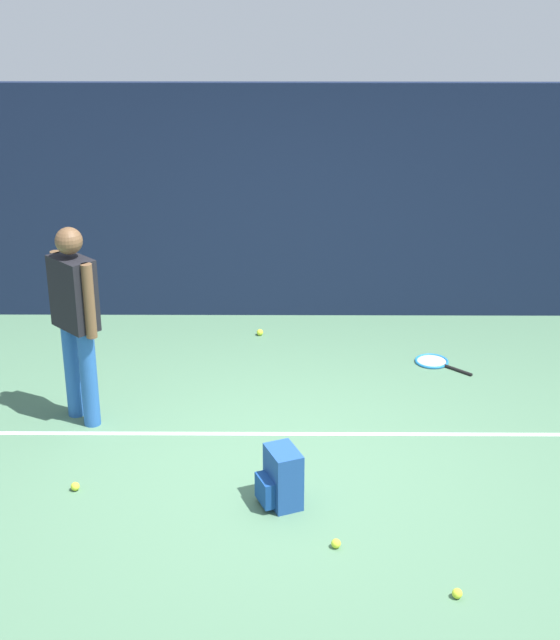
{
  "coord_description": "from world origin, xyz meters",
  "views": [
    {
      "loc": [
        0.04,
        -6.47,
        3.85
      ],
      "look_at": [
        0.0,
        0.4,
        1.0
      ],
      "focal_mm": 52.81,
      "sensor_mm": 36.0,
      "label": 1
    }
  ],
  "objects_px": {
    "tennis_ball_near_player": "(336,543)",
    "tennis_ball_mid_court": "(260,332)",
    "tennis_racket": "(434,362)",
    "tennis_ball_far_left": "(75,486)",
    "tennis_player": "(75,314)",
    "tennis_ball_by_fence": "(457,593)",
    "backpack": "(281,478)"
  },
  "relations": [
    {
      "from": "tennis_player",
      "to": "tennis_ball_far_left",
      "type": "height_order",
      "value": "tennis_player"
    },
    {
      "from": "tennis_player",
      "to": "tennis_racket",
      "type": "relative_size",
      "value": 2.98
    },
    {
      "from": "backpack",
      "to": "tennis_ball_by_fence",
      "type": "bearing_deg",
      "value": 24.4
    },
    {
      "from": "tennis_ball_far_left",
      "to": "tennis_ball_by_fence",
      "type": "bearing_deg",
      "value": -24.6
    },
    {
      "from": "tennis_ball_far_left",
      "to": "tennis_player",
      "type": "bearing_deg",
      "value": 97.72
    },
    {
      "from": "tennis_ball_mid_court",
      "to": "tennis_ball_far_left",
      "type": "bearing_deg",
      "value": -114.09
    },
    {
      "from": "tennis_ball_mid_court",
      "to": "tennis_ball_far_left",
      "type": "height_order",
      "value": "same"
    },
    {
      "from": "tennis_racket",
      "to": "tennis_ball_far_left",
      "type": "bearing_deg",
      "value": 79.52
    },
    {
      "from": "tennis_ball_mid_court",
      "to": "tennis_racket",
      "type": "bearing_deg",
      "value": -21.46
    },
    {
      "from": "tennis_ball_by_fence",
      "to": "tennis_ball_mid_court",
      "type": "bearing_deg",
      "value": 107.96
    },
    {
      "from": "tennis_player",
      "to": "tennis_ball_by_fence",
      "type": "relative_size",
      "value": 25.76
    },
    {
      "from": "tennis_player",
      "to": "backpack",
      "type": "xyz_separation_m",
      "value": [
        1.68,
        -1.27,
        -0.76
      ]
    },
    {
      "from": "tennis_racket",
      "to": "tennis_ball_near_player",
      "type": "relative_size",
      "value": 8.64
    },
    {
      "from": "tennis_player",
      "to": "tennis_ball_mid_court",
      "type": "height_order",
      "value": "tennis_player"
    },
    {
      "from": "tennis_racket",
      "to": "tennis_ball_by_fence",
      "type": "height_order",
      "value": "tennis_ball_by_fence"
    },
    {
      "from": "tennis_racket",
      "to": "tennis_ball_by_fence",
      "type": "bearing_deg",
      "value": 126.73
    },
    {
      "from": "tennis_player",
      "to": "tennis_ball_mid_court",
      "type": "relative_size",
      "value": 25.76
    },
    {
      "from": "backpack",
      "to": "tennis_ball_near_player",
      "type": "height_order",
      "value": "backpack"
    },
    {
      "from": "backpack",
      "to": "tennis_ball_mid_court",
      "type": "xyz_separation_m",
      "value": [
        -0.23,
        3.07,
        -0.18
      ]
    },
    {
      "from": "tennis_ball_by_fence",
      "to": "tennis_player",
      "type": "bearing_deg",
      "value": 140.31
    },
    {
      "from": "backpack",
      "to": "tennis_player",
      "type": "bearing_deg",
      "value": -149.29
    },
    {
      "from": "tennis_player",
      "to": "tennis_racket",
      "type": "distance_m",
      "value": 3.48
    },
    {
      "from": "tennis_racket",
      "to": "tennis_ball_far_left",
      "type": "relative_size",
      "value": 8.64
    },
    {
      "from": "tennis_racket",
      "to": "tennis_ball_near_player",
      "type": "distance_m",
      "value": 3.13
    },
    {
      "from": "tennis_player",
      "to": "backpack",
      "type": "bearing_deg",
      "value": 8.03
    },
    {
      "from": "tennis_ball_near_player",
      "to": "tennis_ball_mid_court",
      "type": "distance_m",
      "value": 3.65
    },
    {
      "from": "tennis_ball_near_player",
      "to": "tennis_ball_mid_court",
      "type": "height_order",
      "value": "same"
    },
    {
      "from": "tennis_racket",
      "to": "tennis_ball_mid_court",
      "type": "xyz_separation_m",
      "value": [
        -1.7,
        0.67,
        0.02
      ]
    },
    {
      "from": "tennis_ball_near_player",
      "to": "tennis_ball_by_fence",
      "type": "distance_m",
      "value": 0.89
    },
    {
      "from": "tennis_ball_mid_court",
      "to": "tennis_player",
      "type": "bearing_deg",
      "value": -128.81
    },
    {
      "from": "tennis_ball_near_player",
      "to": "tennis_ball_far_left",
      "type": "xyz_separation_m",
      "value": [
        -1.9,
        0.69,
        0.0
      ]
    },
    {
      "from": "tennis_player",
      "to": "tennis_ball_far_left",
      "type": "distance_m",
      "value": 1.45
    }
  ]
}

